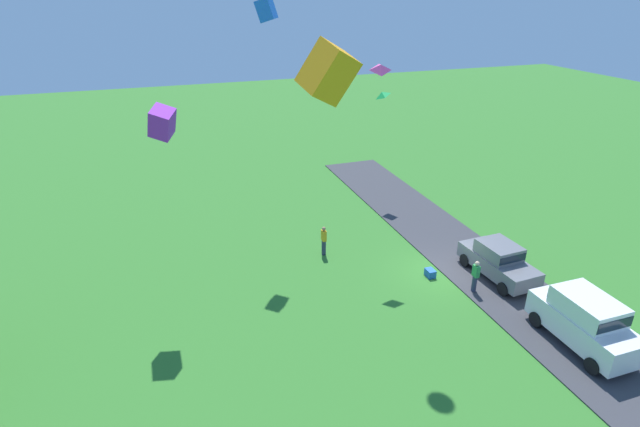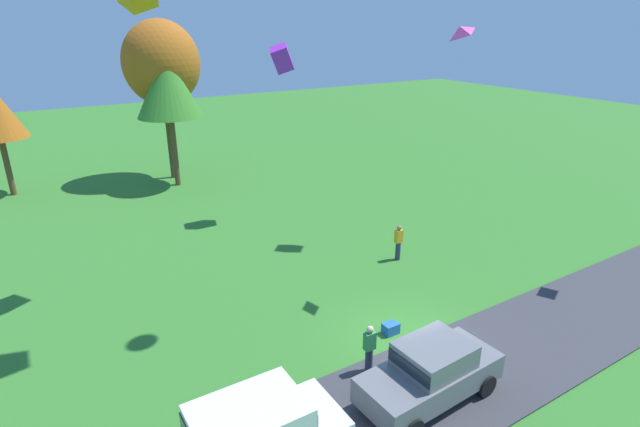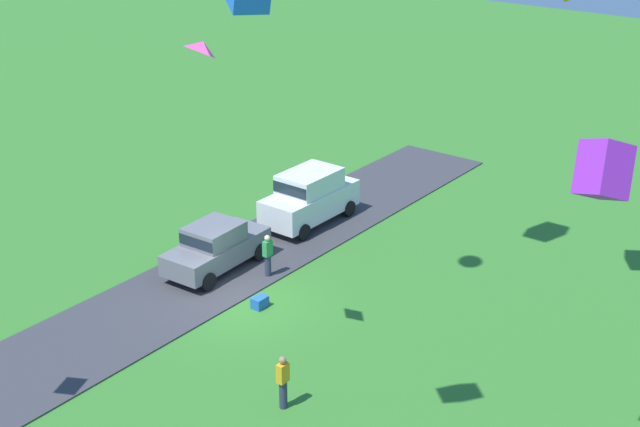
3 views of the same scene
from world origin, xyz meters
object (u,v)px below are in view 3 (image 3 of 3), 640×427
(car_suv_far_end, at_px, (310,195))
(car_sedan_mid_row, at_px, (216,245))
(person_beside_suv, at_px, (283,382))
(person_on_lawn, at_px, (268,256))
(kite_box_near_flag, at_px, (604,170))
(kite_diamond_high_left, at_px, (204,47))
(cooler_box, at_px, (260,302))

(car_suv_far_end, bearing_deg, car_sedan_mid_row, -0.83)
(person_beside_suv, bearing_deg, car_suv_far_end, -145.17)
(car_sedan_mid_row, height_order, person_beside_suv, car_sedan_mid_row)
(person_on_lawn, bearing_deg, person_beside_suv, 43.66)
(person_on_lawn, height_order, kite_box_near_flag, kite_box_near_flag)
(car_sedan_mid_row, relative_size, kite_box_near_flag, 3.70)
(car_sedan_mid_row, height_order, kite_box_near_flag, kite_box_near_flag)
(car_suv_far_end, height_order, kite_diamond_high_left, kite_diamond_high_left)
(person_on_lawn, distance_m, kite_box_near_flag, 16.07)
(car_sedan_mid_row, relative_size, person_beside_suv, 2.62)
(car_sedan_mid_row, height_order, person_on_lawn, car_sedan_mid_row)
(car_suv_far_end, xyz_separation_m, kite_diamond_high_left, (10.48, 4.70, 8.78))
(cooler_box, xyz_separation_m, kite_diamond_high_left, (3.69, 1.60, 9.88))
(car_sedan_mid_row, xyz_separation_m, kite_diamond_high_left, (4.86, 4.79, 9.04))
(kite_box_near_flag, bearing_deg, car_suv_far_end, -120.66)
(person_beside_suv, bearing_deg, kite_box_near_flag, 102.72)
(car_suv_far_end, xyz_separation_m, cooler_box, (6.78, 3.10, -1.10))
(car_suv_far_end, distance_m, car_sedan_mid_row, 5.62)
(person_beside_suv, bearing_deg, kite_diamond_high_left, -96.72)
(car_sedan_mid_row, height_order, cooler_box, car_sedan_mid_row)
(person_on_lawn, bearing_deg, cooler_box, 33.36)
(person_on_lawn, height_order, cooler_box, person_on_lawn)
(person_beside_suv, bearing_deg, car_sedan_mid_row, -124.35)
(car_suv_far_end, height_order, kite_box_near_flag, kite_box_near_flag)
(kite_diamond_high_left, relative_size, kite_box_near_flag, 0.66)
(kite_diamond_high_left, xyz_separation_m, kite_box_near_flag, (-1.42, 10.57, -1.49))
(cooler_box, distance_m, kite_diamond_high_left, 10.67)
(cooler_box, xyz_separation_m, kite_box_near_flag, (2.27, 12.17, 8.39))
(person_beside_suv, height_order, kite_box_near_flag, kite_box_near_flag)
(car_sedan_mid_row, bearing_deg, person_on_lawn, 112.09)
(person_on_lawn, relative_size, cooler_box, 3.05)
(car_suv_far_end, relative_size, kite_box_near_flag, 3.81)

